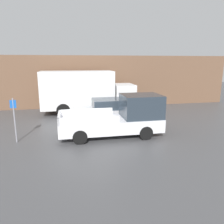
# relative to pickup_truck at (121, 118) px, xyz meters

# --- Properties ---
(ground_plane) EXTENTS (60.00, 60.00, 0.00)m
(ground_plane) POSITION_rel_pickup_truck_xyz_m (-1.61, 0.61, -1.03)
(ground_plane) COLOR #4C4C4F
(building_wall) EXTENTS (28.00, 0.15, 4.58)m
(building_wall) POSITION_rel_pickup_truck_xyz_m (-1.61, 8.30, 1.26)
(building_wall) COLOR brown
(building_wall) RESTS_ON ground
(pickup_truck) EXTENTS (5.55, 2.01, 2.27)m
(pickup_truck) POSITION_rel_pickup_truck_xyz_m (0.00, 0.00, 0.00)
(pickup_truck) COLOR silver
(pickup_truck) RESTS_ON ground
(car) EXTENTS (4.89, 2.01, 1.61)m
(car) POSITION_rel_pickup_truck_xyz_m (-0.01, 2.76, -0.21)
(car) COLOR silver
(car) RESTS_ON ground
(delivery_truck) EXTENTS (7.32, 2.35, 3.33)m
(delivery_truck) POSITION_rel_pickup_truck_xyz_m (-1.55, 6.00, 0.76)
(delivery_truck) COLOR white
(delivery_truck) RESTS_ON ground
(parking_sign) EXTENTS (0.30, 0.07, 2.29)m
(parking_sign) POSITION_rel_pickup_truck_xyz_m (-5.49, 0.01, 0.26)
(parking_sign) COLOR gray
(parking_sign) RESTS_ON ground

